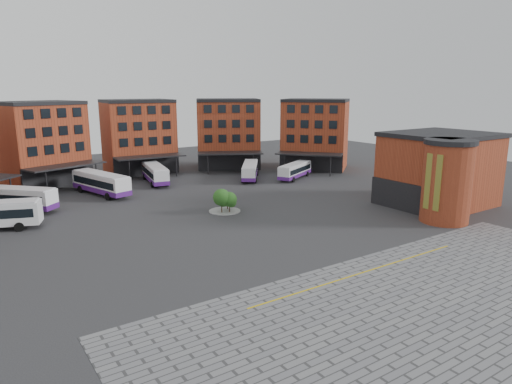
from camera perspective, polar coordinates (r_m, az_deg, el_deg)
ground at (r=53.10m, az=0.70°, el=-5.60°), size 160.00×160.00×0.00m
paving_zone at (r=39.97m, az=21.96°, el=-13.00°), size 50.00×22.00×0.02m
yellow_line at (r=44.41m, az=13.35°, el=-9.71°), size 26.00×0.15×0.02m
main_building at (r=83.74m, az=-17.19°, el=5.72°), size 94.14×42.48×14.60m
east_building at (r=69.94m, az=22.01°, el=2.44°), size 17.40×15.40×10.60m
tree_island at (r=62.96m, az=-3.81°, el=-0.98°), size 4.40×4.40×3.42m
bus_b at (r=71.73m, az=-27.98°, el=-0.71°), size 10.34×10.61×3.40m
bus_c at (r=77.27m, az=-18.82°, el=1.07°), size 6.26×12.96×3.56m
bus_d at (r=84.40m, az=-12.50°, el=2.31°), size 4.78×12.00×3.30m
bus_e at (r=85.94m, az=-0.76°, el=2.71°), size 8.41×10.24×3.06m
bus_f at (r=86.74m, az=4.90°, el=2.71°), size 10.33×6.91×2.93m
blue_car at (r=63.65m, az=23.22°, el=-2.95°), size 3.79×1.50×1.23m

